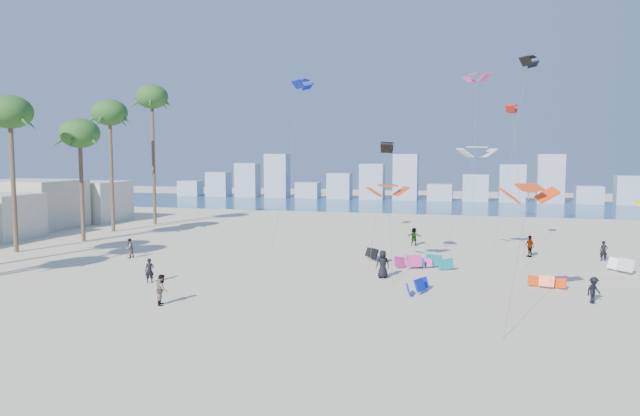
# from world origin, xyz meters

# --- Properties ---
(ground) EXTENTS (220.00, 220.00, 0.00)m
(ground) POSITION_xyz_m (0.00, 0.00, 0.00)
(ground) COLOR beige
(ground) RESTS_ON ground
(ocean) EXTENTS (220.00, 220.00, 0.00)m
(ocean) POSITION_xyz_m (0.00, 72.00, 0.01)
(ocean) COLOR navy
(ocean) RESTS_ON ground
(kitesurfer_near) EXTENTS (0.69, 0.56, 1.63)m
(kitesurfer_near) POSITION_xyz_m (-6.56, 8.16, 0.81)
(kitesurfer_near) COLOR black
(kitesurfer_near) RESTS_ON ground
(kitesurfer_mid) EXTENTS (0.92, 1.02, 1.73)m
(kitesurfer_mid) POSITION_xyz_m (-2.83, 3.32, 0.87)
(kitesurfer_mid) COLOR gray
(kitesurfer_mid) RESTS_ON ground
(kitesurfers_far) EXTENTS (37.83, 19.66, 1.93)m
(kitesurfers_far) POSITION_xyz_m (10.00, 19.59, 0.85)
(kitesurfers_far) COLOR black
(kitesurfers_far) RESTS_ON ground
(grounded_kites) EXTENTS (20.97, 13.15, 0.99)m
(grounded_kites) POSITION_xyz_m (13.84, 16.91, 0.45)
(grounded_kites) COLOR #D32F80
(grounded_kites) RESTS_ON ground
(flying_kites) EXTENTS (35.24, 37.71, 18.19)m
(flying_kites) POSITION_xyz_m (14.29, 23.83, 11.50)
(flying_kites) COLOR #FF420D
(flying_kites) RESTS_ON ground
(palm_row) EXTENTS (7.73, 44.80, 16.65)m
(palm_row) POSITION_xyz_m (-22.67, 16.19, 11.70)
(palm_row) COLOR brown
(palm_row) RESTS_ON ground
(distant_skyline) EXTENTS (85.00, 3.00, 8.40)m
(distant_skyline) POSITION_xyz_m (-1.19, 82.00, 3.09)
(distant_skyline) COLOR #9EADBF
(distant_skyline) RESTS_ON ground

